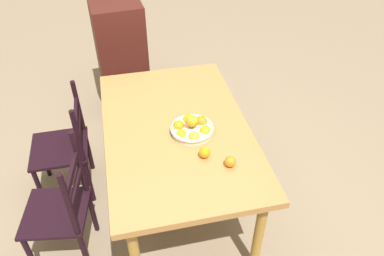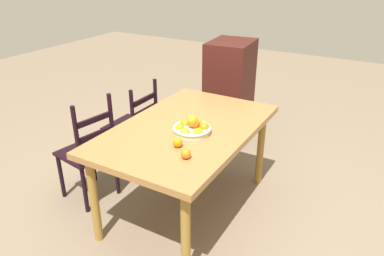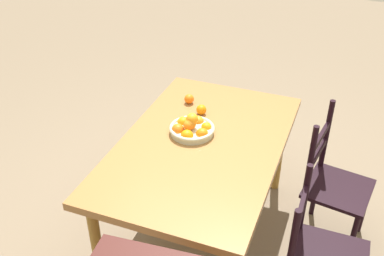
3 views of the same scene
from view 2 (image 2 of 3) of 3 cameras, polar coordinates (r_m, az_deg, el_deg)
ground_plane at (r=3.25m, az=-0.74°, el=-12.25°), size 12.00×12.00×0.00m
dining_table at (r=2.88m, az=-0.81°, el=-1.17°), size 1.55×0.97×0.77m
chair_near_window at (r=3.26m, az=-15.82°, el=-3.81°), size 0.46×0.46×0.97m
chair_by_cabinet at (r=3.67m, az=-9.03°, el=0.12°), size 0.43×0.43×0.91m
cabinet at (r=4.23m, az=5.86°, el=5.73°), size 0.60×0.49×1.15m
fruit_bowl at (r=2.73m, az=0.07°, el=0.01°), size 0.29×0.29×0.15m
orange_loose_0 at (r=2.53m, az=-2.25°, el=-2.26°), size 0.07×0.07×0.07m
orange_loose_1 at (r=2.39m, az=-0.97°, el=-4.06°), size 0.07×0.07×0.07m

